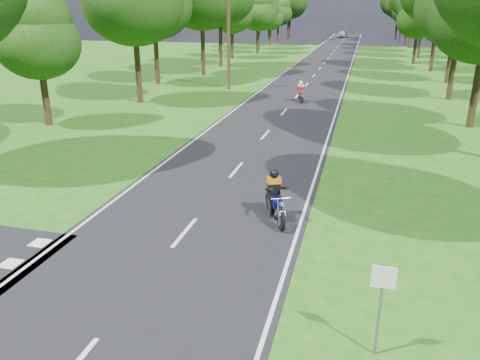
# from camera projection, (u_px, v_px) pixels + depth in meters

# --- Properties ---
(ground) EXTENTS (160.00, 160.00, 0.00)m
(ground) POSITION_uv_depth(u_px,v_px,m) (157.00, 266.00, 12.30)
(ground) COLOR #1E5914
(ground) RESTS_ON ground
(main_road) EXTENTS (7.00, 140.00, 0.02)m
(main_road) POSITION_uv_depth(u_px,v_px,m) (324.00, 63.00, 57.69)
(main_road) COLOR black
(main_road) RESTS_ON ground
(road_markings) EXTENTS (7.40, 140.00, 0.01)m
(road_markings) POSITION_uv_depth(u_px,v_px,m) (322.00, 64.00, 56.02)
(road_markings) COLOR silver
(road_markings) RESTS_ON main_road
(telegraph_pole) EXTENTS (1.20, 0.26, 8.00)m
(telegraph_pole) POSITION_uv_depth(u_px,v_px,m) (229.00, 38.00, 37.73)
(telegraph_pole) COLOR #382616
(telegraph_pole) RESTS_ON ground
(road_sign) EXTENTS (0.45, 0.07, 2.00)m
(road_sign) POSITION_uv_depth(u_px,v_px,m) (381.00, 296.00, 8.70)
(road_sign) COLOR slate
(road_sign) RESTS_ON ground
(rider_near_blue) EXTENTS (1.39, 2.02, 1.61)m
(rider_near_blue) POSITION_uv_depth(u_px,v_px,m) (275.00, 196.00, 14.71)
(rider_near_blue) COLOR #0F0B7F
(rider_near_blue) RESTS_ON main_road
(rider_far_red) EXTENTS (1.02, 1.87, 1.48)m
(rider_far_red) POSITION_uv_depth(u_px,v_px,m) (301.00, 91.00, 33.51)
(rider_far_red) COLOR #AD1C0D
(rider_far_red) RESTS_ON main_road
(distant_car) EXTENTS (2.42, 4.65, 1.51)m
(distant_car) POSITION_uv_depth(u_px,v_px,m) (342.00, 34.00, 106.40)
(distant_car) COLOR silver
(distant_car) RESTS_ON main_road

